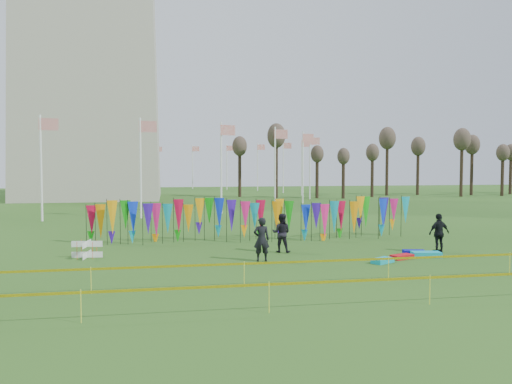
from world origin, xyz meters
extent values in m
plane|color=#234914|center=(0.00, 0.00, 0.00)|extent=(160.00, 160.00, 0.00)
cylinder|color=white|center=(14.00, 48.00, 4.00)|extent=(0.16, 0.16, 8.00)
plane|color=red|center=(14.60, 48.00, 7.30)|extent=(1.40, 0.00, 1.40)
cylinder|color=white|center=(13.05, 55.25, 4.00)|extent=(0.16, 0.16, 8.00)
plane|color=red|center=(13.65, 55.25, 7.30)|extent=(1.40, 0.00, 1.40)
cylinder|color=white|center=(10.25, 62.00, 4.00)|extent=(0.16, 0.16, 8.00)
plane|color=red|center=(10.85, 62.00, 7.30)|extent=(1.40, 0.00, 1.40)
cylinder|color=white|center=(5.80, 67.80, 4.00)|extent=(0.16, 0.16, 8.00)
plane|color=red|center=(6.40, 67.80, 7.30)|extent=(1.40, 0.00, 1.40)
cylinder|color=white|center=(0.00, 72.25, 4.00)|extent=(0.16, 0.16, 8.00)
plane|color=red|center=(0.60, 72.25, 7.30)|extent=(1.40, 0.00, 1.40)
cylinder|color=white|center=(-6.75, 75.05, 4.00)|extent=(0.16, 0.16, 8.00)
plane|color=red|center=(-6.15, 75.05, 7.30)|extent=(1.40, 0.00, 1.40)
cylinder|color=white|center=(-14.00, 76.00, 4.00)|extent=(0.16, 0.16, 8.00)
plane|color=red|center=(-13.40, 76.00, 7.30)|extent=(1.40, 0.00, 1.40)
cylinder|color=white|center=(-21.25, 75.05, 4.00)|extent=(0.16, 0.16, 8.00)
plane|color=red|center=(-20.65, 75.05, 7.30)|extent=(1.40, 0.00, 1.40)
cylinder|color=white|center=(-28.00, 72.25, 4.00)|extent=(0.16, 0.16, 8.00)
plane|color=red|center=(-27.40, 72.25, 7.30)|extent=(1.40, 0.00, 1.40)
cylinder|color=white|center=(-14.00, 20.00, 4.00)|extent=(0.16, 0.16, 8.00)
plane|color=red|center=(-13.40, 20.00, 7.30)|extent=(1.40, 0.00, 1.40)
cylinder|color=white|center=(-6.75, 20.95, 4.00)|extent=(0.16, 0.16, 8.00)
plane|color=red|center=(-6.15, 20.95, 7.30)|extent=(1.40, 0.00, 1.40)
cylinder|color=white|center=(0.00, 23.75, 4.00)|extent=(0.16, 0.16, 8.00)
plane|color=red|center=(0.60, 23.75, 7.30)|extent=(1.40, 0.00, 1.40)
cylinder|color=white|center=(5.80, 28.20, 4.00)|extent=(0.16, 0.16, 8.00)
plane|color=red|center=(6.40, 28.20, 7.30)|extent=(1.40, 0.00, 1.40)
cylinder|color=white|center=(10.25, 34.00, 4.00)|extent=(0.16, 0.16, 8.00)
plane|color=red|center=(10.85, 34.00, 7.30)|extent=(1.40, 0.00, 1.40)
cylinder|color=white|center=(13.05, 40.75, 4.00)|extent=(0.16, 0.16, 8.00)
plane|color=red|center=(13.65, 40.75, 7.30)|extent=(1.40, 0.00, 1.40)
cylinder|color=black|center=(-9.00, 7.46, 1.13)|extent=(0.03, 0.03, 2.25)
cone|color=#C40A35|center=(-8.72, 7.46, 1.37)|extent=(0.64, 0.64, 1.60)
cylinder|color=black|center=(-8.42, 7.46, 1.13)|extent=(0.03, 0.03, 2.25)
cone|color=orange|center=(-8.14, 7.46, 1.37)|extent=(0.64, 0.64, 1.60)
cylinder|color=black|center=(-7.84, 7.46, 1.13)|extent=(0.03, 0.03, 2.25)
cone|color=#FFA30D|center=(-7.56, 7.46, 1.37)|extent=(0.64, 0.64, 1.60)
cylinder|color=black|center=(-7.26, 7.46, 1.13)|extent=(0.03, 0.03, 2.25)
cone|color=#14A813|center=(-6.98, 7.46, 1.37)|extent=(0.64, 0.64, 1.60)
cylinder|color=black|center=(-6.68, 7.46, 1.13)|extent=(0.03, 0.03, 2.25)
cone|color=#0D31E3|center=(-6.40, 7.46, 1.37)|extent=(0.64, 0.64, 1.60)
cylinder|color=black|center=(-6.10, 7.46, 1.13)|extent=(0.03, 0.03, 2.25)
cone|color=#3812A2|center=(-5.82, 7.46, 1.37)|extent=(0.64, 0.64, 1.60)
cylinder|color=black|center=(-5.52, 7.46, 1.13)|extent=(0.03, 0.03, 2.25)
cone|color=#F21A78|center=(-5.24, 7.46, 1.37)|extent=(0.64, 0.64, 1.60)
cylinder|color=black|center=(-4.94, 7.46, 1.13)|extent=(0.03, 0.03, 2.25)
cone|color=#0B96AC|center=(-4.66, 7.46, 1.37)|extent=(0.64, 0.64, 1.60)
cylinder|color=black|center=(-4.35, 7.46, 1.13)|extent=(0.03, 0.03, 2.25)
cone|color=#C40A35|center=(-4.07, 7.46, 1.37)|extent=(0.64, 0.64, 1.60)
cylinder|color=black|center=(-3.77, 7.46, 1.13)|extent=(0.03, 0.03, 2.25)
cone|color=orange|center=(-3.49, 7.46, 1.37)|extent=(0.64, 0.64, 1.60)
cylinder|color=black|center=(-3.19, 7.46, 1.13)|extent=(0.03, 0.03, 2.25)
cone|color=#FFA30D|center=(-2.91, 7.46, 1.37)|extent=(0.64, 0.64, 1.60)
cylinder|color=black|center=(-2.61, 7.46, 1.13)|extent=(0.03, 0.03, 2.25)
cone|color=#14A813|center=(-2.33, 7.46, 1.37)|extent=(0.64, 0.64, 1.60)
cylinder|color=black|center=(-2.03, 7.46, 1.13)|extent=(0.03, 0.03, 2.25)
cone|color=#0D31E3|center=(-1.75, 7.46, 1.37)|extent=(0.64, 0.64, 1.60)
cylinder|color=black|center=(-1.45, 7.46, 1.13)|extent=(0.03, 0.03, 2.25)
cone|color=#3812A2|center=(-1.17, 7.46, 1.37)|extent=(0.64, 0.64, 1.60)
cylinder|color=black|center=(-0.87, 7.46, 1.13)|extent=(0.03, 0.03, 2.25)
cone|color=#F21A78|center=(-0.59, 7.46, 1.37)|extent=(0.64, 0.64, 1.60)
cylinder|color=black|center=(-0.29, 7.46, 1.13)|extent=(0.03, 0.03, 2.25)
cone|color=#0B96AC|center=(-0.01, 7.46, 1.37)|extent=(0.64, 0.64, 1.60)
cylinder|color=black|center=(0.29, 7.46, 1.13)|extent=(0.03, 0.03, 2.25)
cone|color=#C40A35|center=(0.57, 7.46, 1.37)|extent=(0.64, 0.64, 1.60)
cylinder|color=black|center=(0.87, 7.46, 1.13)|extent=(0.03, 0.03, 2.25)
cone|color=orange|center=(1.15, 7.46, 1.37)|extent=(0.64, 0.64, 1.60)
cylinder|color=black|center=(1.45, 7.46, 1.13)|extent=(0.03, 0.03, 2.25)
cone|color=#FFA30D|center=(1.73, 7.46, 1.37)|extent=(0.64, 0.64, 1.60)
cylinder|color=black|center=(2.03, 7.46, 1.13)|extent=(0.03, 0.03, 2.25)
cone|color=#14A813|center=(2.31, 7.46, 1.37)|extent=(0.64, 0.64, 1.60)
cylinder|color=black|center=(2.61, 7.46, 1.13)|extent=(0.03, 0.03, 2.25)
cone|color=#0D31E3|center=(2.89, 7.46, 1.37)|extent=(0.64, 0.64, 1.60)
cylinder|color=black|center=(3.19, 7.46, 1.13)|extent=(0.03, 0.03, 2.25)
cone|color=#3812A2|center=(3.47, 7.46, 1.37)|extent=(0.64, 0.64, 1.60)
cylinder|color=black|center=(3.77, 7.46, 1.13)|extent=(0.03, 0.03, 2.25)
cone|color=#F21A78|center=(4.05, 7.46, 1.37)|extent=(0.64, 0.64, 1.60)
cylinder|color=black|center=(4.35, 7.46, 1.13)|extent=(0.03, 0.03, 2.25)
cone|color=#0B96AC|center=(4.63, 7.46, 1.37)|extent=(0.64, 0.64, 1.60)
cylinder|color=black|center=(4.94, 7.46, 1.13)|extent=(0.03, 0.03, 2.25)
cone|color=#C40A35|center=(5.22, 7.46, 1.37)|extent=(0.64, 0.64, 1.60)
cylinder|color=black|center=(5.52, 7.46, 1.13)|extent=(0.03, 0.03, 2.25)
cone|color=orange|center=(5.80, 7.46, 1.37)|extent=(0.64, 0.64, 1.60)
cylinder|color=black|center=(6.10, 7.46, 1.13)|extent=(0.03, 0.03, 2.25)
cone|color=#FFA30D|center=(6.38, 7.46, 1.37)|extent=(0.64, 0.64, 1.60)
cylinder|color=black|center=(6.68, 7.46, 1.13)|extent=(0.03, 0.03, 2.25)
cone|color=#14A813|center=(6.96, 7.46, 1.37)|extent=(0.64, 0.64, 1.60)
cylinder|color=black|center=(7.26, 7.46, 1.13)|extent=(0.03, 0.03, 2.25)
cone|color=#0D31E3|center=(7.54, 7.46, 1.37)|extent=(0.64, 0.64, 1.60)
cylinder|color=black|center=(7.84, 7.46, 1.13)|extent=(0.03, 0.03, 2.25)
cone|color=#3812A2|center=(8.12, 7.46, 1.37)|extent=(0.64, 0.64, 1.60)
cylinder|color=black|center=(8.42, 7.46, 1.13)|extent=(0.03, 0.03, 2.25)
cone|color=#F21A78|center=(8.70, 7.46, 1.37)|extent=(0.64, 0.64, 1.60)
cylinder|color=black|center=(9.00, 7.46, 1.13)|extent=(0.03, 0.03, 2.25)
cone|color=#0B96AC|center=(9.28, 7.46, 1.37)|extent=(0.64, 0.64, 1.60)
cube|color=#FFEE05|center=(0.00, -2.98, 0.82)|extent=(26.00, 0.01, 0.08)
cylinder|color=#F4F937|center=(-7.00, -2.98, 0.45)|extent=(0.02, 0.02, 0.90)
cylinder|color=#F4F937|center=(-2.00, -2.98, 0.45)|extent=(0.02, 0.02, 0.90)
cylinder|color=#F4F937|center=(3.00, -2.98, 0.45)|extent=(0.02, 0.02, 0.90)
cylinder|color=#F4F937|center=(8.00, -2.98, 0.45)|extent=(0.02, 0.02, 0.90)
cube|color=#FFEE05|center=(0.00, -6.07, 0.82)|extent=(26.00, 0.01, 0.08)
cylinder|color=#F4F937|center=(-7.00, -6.07, 0.45)|extent=(0.02, 0.02, 0.90)
cylinder|color=#F4F937|center=(-2.00, -6.07, 0.45)|extent=(0.02, 0.02, 0.90)
cylinder|color=#F4F937|center=(3.00, -6.07, 0.45)|extent=(0.02, 0.02, 0.90)
cylinder|color=#38271C|center=(6.00, 44.00, 3.20)|extent=(0.44, 0.44, 6.40)
ellipsoid|color=#4B3D32|center=(6.00, 44.00, 6.56)|extent=(1.92, 1.92, 2.56)
cylinder|color=#38271C|center=(10.00, 44.00, 3.20)|extent=(0.44, 0.44, 6.40)
ellipsoid|color=#4B3D32|center=(10.00, 44.00, 6.56)|extent=(1.92, 1.92, 2.56)
cylinder|color=#38271C|center=(14.00, 44.00, 3.20)|extent=(0.44, 0.44, 6.40)
ellipsoid|color=#4B3D32|center=(14.00, 44.00, 6.56)|extent=(1.92, 1.92, 2.56)
cylinder|color=#38271C|center=(18.00, 44.00, 3.20)|extent=(0.44, 0.44, 6.40)
ellipsoid|color=#4B3D32|center=(18.00, 44.00, 6.56)|extent=(1.92, 1.92, 2.56)
cylinder|color=#38271C|center=(22.00, 44.00, 3.20)|extent=(0.44, 0.44, 6.40)
ellipsoid|color=#4B3D32|center=(22.00, 44.00, 6.56)|extent=(1.92, 1.92, 2.56)
cylinder|color=#38271C|center=(26.00, 44.00, 3.20)|extent=(0.44, 0.44, 6.40)
ellipsoid|color=#4B3D32|center=(26.00, 44.00, 6.56)|extent=(1.92, 1.92, 2.56)
cylinder|color=#38271C|center=(30.00, 44.00, 3.20)|extent=(0.44, 0.44, 6.40)
ellipsoid|color=#4B3D32|center=(30.00, 44.00, 6.56)|extent=(1.92, 1.92, 2.56)
cylinder|color=#38271C|center=(34.00, 44.00, 3.20)|extent=(0.44, 0.44, 6.40)
ellipsoid|color=#4B3D32|center=(34.00, 44.00, 6.56)|extent=(1.92, 1.92, 2.56)
cylinder|color=#38271C|center=(38.00, 44.00, 3.20)|extent=(0.44, 0.44, 6.40)
ellipsoid|color=#4B3D32|center=(38.00, 44.00, 6.56)|extent=(1.92, 1.92, 2.56)
cylinder|color=#38271C|center=(42.00, 44.00, 3.20)|extent=(0.44, 0.44, 6.40)
ellipsoid|color=#4B3D32|center=(42.00, 44.00, 6.56)|extent=(1.92, 1.92, 2.56)
cylinder|color=red|center=(-8.66, 3.38, 0.39)|extent=(0.02, 0.02, 0.79)
cylinder|color=red|center=(-7.97, 3.38, 0.39)|extent=(0.02, 0.02, 0.79)
cylinder|color=red|center=(-8.66, 4.07, 0.39)|extent=(0.02, 0.02, 0.79)
cylinder|color=red|center=(-7.97, 4.07, 0.39)|extent=(0.02, 0.02, 0.79)
imported|color=black|center=(-0.66, 1.54, 0.97)|extent=(0.75, 0.57, 1.94)
imported|color=black|center=(0.71, 3.60, 0.94)|extent=(1.06, 0.87, 1.88)
imported|color=black|center=(8.18, 2.18, 0.95)|extent=(1.19, 0.78, 1.89)
cube|color=#0CA7BD|center=(4.40, 0.23, 0.10)|extent=(1.15, 0.97, 0.21)
cube|color=#0A0DA7|center=(6.73, 1.87, 0.10)|extent=(1.10, 0.75, 0.21)
cube|color=red|center=(5.66, 0.95, 0.10)|extent=(1.17, 0.83, 0.20)
cube|color=#0EADC7|center=(6.96, 1.17, 0.12)|extent=(1.38, 0.84, 0.25)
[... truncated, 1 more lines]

